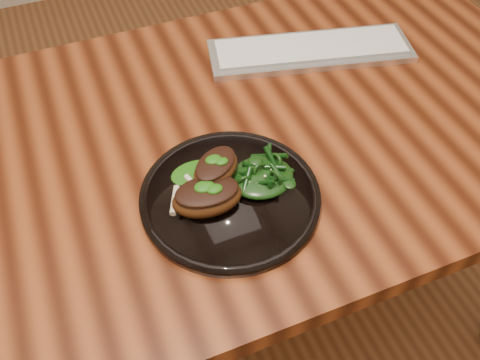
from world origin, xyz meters
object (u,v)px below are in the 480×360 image
(lamb_chop_front, at_px, (207,196))
(desk, at_px, (192,173))
(keyboard, at_px, (311,50))
(greens_heap, at_px, (262,174))
(plate, at_px, (230,197))

(lamb_chop_front, bearing_deg, desk, 82.26)
(desk, relative_size, keyboard, 3.49)
(lamb_chop_front, bearing_deg, keyboard, 42.56)
(greens_heap, bearing_deg, keyboard, 50.81)
(desk, bearing_deg, lamb_chop_front, -97.74)
(desk, height_order, plate, plate)
(desk, bearing_deg, plate, -82.43)
(plate, bearing_deg, greens_heap, 5.19)
(plate, relative_size, lamb_chop_front, 2.42)
(plate, height_order, greens_heap, greens_heap)
(plate, height_order, keyboard, keyboard)
(desk, distance_m, lamb_chop_front, 0.21)
(desk, relative_size, plate, 5.32)
(lamb_chop_front, xyz_separation_m, keyboard, (0.36, 0.33, -0.03))
(greens_heap, relative_size, keyboard, 0.24)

